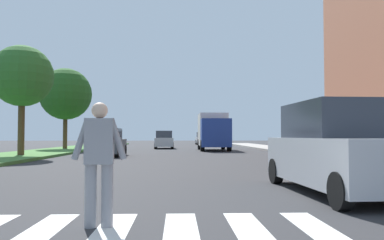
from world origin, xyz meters
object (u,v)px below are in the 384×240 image
(suv_crossing, at_px, (339,150))
(sedan_far_horizon, at_px, (203,139))
(sedan_midblock, at_px, (107,143))
(truck_box_delivery, at_px, (213,131))
(tree_far, at_px, (22,76))
(sedan_distant, at_px, (164,140))
(tree_distant, at_px, (66,94))
(pedestrian_performer, at_px, (99,158))

(suv_crossing, height_order, sedan_far_horizon, suv_crossing)
(sedan_midblock, bearing_deg, truck_box_delivery, 52.55)
(tree_far, distance_m, sedan_distant, 17.48)
(tree_distant, distance_m, sedan_midblock, 11.82)
(tree_far, bearing_deg, tree_distant, 93.34)
(pedestrian_performer, xyz_separation_m, sedan_far_horizon, (4.50, 48.37, -0.15))
(suv_crossing, distance_m, sedan_distant, 29.83)
(suv_crossing, bearing_deg, sedan_midblock, 116.82)
(suv_crossing, distance_m, sedan_far_horizon, 45.38)
(tree_distant, distance_m, pedestrian_performer, 29.50)
(truck_box_delivery, bearing_deg, sedan_distant, 131.55)
(pedestrian_performer, height_order, truck_box_delivery, truck_box_delivery)
(tree_distant, xyz_separation_m, pedestrian_performer, (8.38, -28.03, -3.79))
(pedestrian_performer, height_order, suv_crossing, suv_crossing)
(suv_crossing, relative_size, sedan_distant, 1.02)
(tree_far, bearing_deg, pedestrian_performer, -65.65)
(pedestrian_performer, bearing_deg, truck_box_delivery, 81.65)
(truck_box_delivery, bearing_deg, sedan_midblock, -127.45)
(sedan_far_horizon, xyz_separation_m, truck_box_delivery, (-0.45, -20.78, 0.85))
(suv_crossing, xyz_separation_m, sedan_midblock, (-7.69, 15.21, -0.16))
(suv_crossing, xyz_separation_m, sedan_far_horizon, (-0.05, 45.38, -0.14))
(tree_distant, xyz_separation_m, truck_box_delivery, (12.43, -0.44, -3.09))
(pedestrian_performer, distance_m, sedan_far_horizon, 48.58)
(tree_far, bearing_deg, truck_box_delivery, 41.64)
(tree_far, distance_m, sedan_midblock, 6.07)
(pedestrian_performer, relative_size, sedan_distant, 0.37)
(tree_far, relative_size, sedan_far_horizon, 1.49)
(suv_crossing, bearing_deg, truck_box_delivery, 91.16)
(tree_distant, bearing_deg, sedan_distant, 28.39)
(sedan_far_horizon, bearing_deg, truck_box_delivery, -91.25)
(suv_crossing, height_order, truck_box_delivery, truck_box_delivery)
(suv_crossing, bearing_deg, sedan_far_horizon, 90.06)
(truck_box_delivery, bearing_deg, pedestrian_performer, -98.35)
(sedan_midblock, xyz_separation_m, sedan_far_horizon, (7.64, 30.17, 0.01))
(pedestrian_performer, bearing_deg, tree_distant, 106.64)
(tree_distant, height_order, sedan_far_horizon, tree_distant)
(sedan_distant, xyz_separation_m, truck_box_delivery, (4.29, -4.84, 0.85))
(tree_far, distance_m, truck_box_delivery, 16.05)
(sedan_far_horizon, bearing_deg, sedan_distant, -106.57)
(tree_distant, relative_size, pedestrian_performer, 4.00)
(sedan_distant, bearing_deg, sedan_far_horizon, 73.43)
(sedan_far_horizon, bearing_deg, pedestrian_performer, -95.32)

